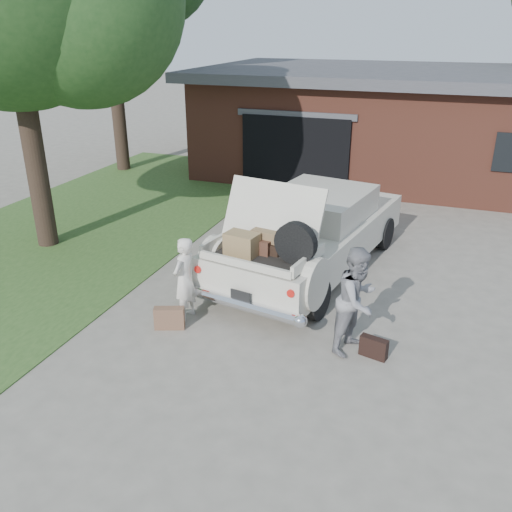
% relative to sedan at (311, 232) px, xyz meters
% --- Properties ---
extents(ground, '(90.00, 90.00, 0.00)m').
position_rel_sedan_xyz_m(ground, '(-0.38, -2.74, -0.81)').
color(ground, gray).
rests_on(ground, ground).
extents(grass_strip, '(6.00, 16.00, 0.02)m').
position_rel_sedan_xyz_m(grass_strip, '(-5.88, 0.26, -0.80)').
color(grass_strip, '#2D4C1E').
rests_on(grass_strip, ground).
extents(house, '(12.80, 7.80, 3.30)m').
position_rel_sedan_xyz_m(house, '(0.60, 8.73, 0.87)').
color(house, brown).
rests_on(house, ground).
extents(sedan, '(3.03, 5.75, 2.17)m').
position_rel_sedan_xyz_m(sedan, '(0.00, 0.00, 0.00)').
color(sedan, beige).
rests_on(sedan, ground).
extents(woman_left, '(0.39, 0.56, 1.45)m').
position_rel_sedan_xyz_m(woman_left, '(-1.47, -2.64, -0.08)').
color(woman_left, silver).
rests_on(woman_left, ground).
extents(woman_right, '(0.89, 0.99, 1.67)m').
position_rel_sedan_xyz_m(woman_right, '(1.40, -2.62, 0.03)').
color(woman_right, gray).
rests_on(woman_right, ground).
extents(suitcase_left, '(0.51, 0.32, 0.38)m').
position_rel_sedan_xyz_m(suitcase_left, '(-1.56, -3.06, -0.62)').
color(suitcase_left, brown).
rests_on(suitcase_left, ground).
extents(suitcase_right, '(0.44, 0.23, 0.33)m').
position_rel_sedan_xyz_m(suitcase_right, '(1.72, -2.75, -0.64)').
color(suitcase_right, black).
rests_on(suitcase_right, ground).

